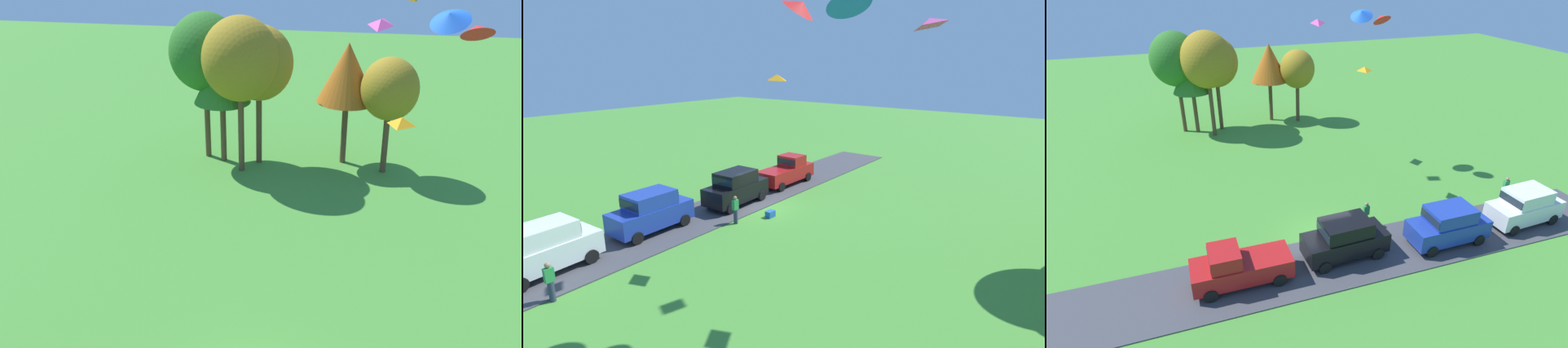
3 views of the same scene
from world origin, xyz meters
TOP-DOWN VIEW (x-y plane):
  - ground_plane at (0.00, 0.00)m, footprint 120.00×120.00m
  - pavement_strip at (0.00, -2.09)m, footprint 36.00×4.40m
  - car_pickup_near_entrance at (-5.23, -2.03)m, footprint 5.00×2.05m
  - car_suv_far_end at (0.65, -1.83)m, footprint 4.68×2.20m
  - car_suv_by_flagpole at (6.72, -2.53)m, footprint 4.62×2.09m
  - car_suv_mid_row at (12.39, -2.34)m, footprint 4.69×2.24m
  - person_watching_sky at (13.32, 0.23)m, footprint 0.36×0.24m
  - person_on_lawn at (3.01, 0.40)m, footprint 0.36×0.24m
  - cooler_box at (0.95, 1.36)m, footprint 0.56×0.40m
  - kite_delta_topmost at (6.99, 7.78)m, footprint 1.42×1.41m
  - kite_delta_high_left at (6.17, 9.14)m, footprint 2.17×2.17m
  - kite_diamond_trailing_tail at (4.45, 4.73)m, footprint 0.93×1.12m
  - kite_diamond_over_trees at (3.67, 11.06)m, footprint 0.99×1.18m

SIDE VIEW (x-z plane):
  - ground_plane at x=0.00m, z-range 0.00..0.00m
  - pavement_strip at x=0.00m, z-range 0.00..0.06m
  - cooler_box at x=0.95m, z-range 0.00..0.40m
  - person_watching_sky at x=13.32m, z-range 0.02..1.73m
  - person_on_lawn at x=3.01m, z-range 0.02..1.73m
  - car_pickup_near_entrance at x=-5.23m, z-range 0.04..2.18m
  - car_suv_far_end at x=0.65m, z-range 0.16..2.44m
  - car_suv_by_flagpole at x=6.72m, z-range 0.16..2.44m
  - car_suv_mid_row at x=12.39m, z-range 0.16..2.44m
  - kite_diamond_trailing_tail at x=4.45m, z-range 8.45..8.74m
  - kite_diamond_over_trees at x=3.67m, z-range 10.40..10.89m
  - kite_delta_topmost at x=6.99m, z-range 10.62..11.60m
  - kite_delta_high_left at x=6.17m, z-range 10.72..11.84m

